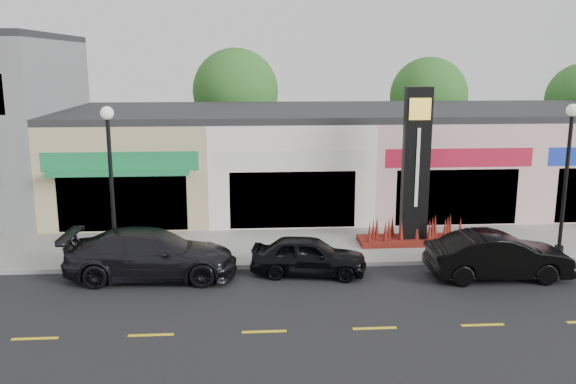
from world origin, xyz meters
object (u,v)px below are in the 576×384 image
object	(u,v)px
car_dark_sedan	(151,254)
car_black_sedan	(309,256)
lamp_east_near	(567,164)
lamp_west_near	(111,170)
car_black_conv	(498,256)
pylon_sign	(415,189)

from	to	relation	value
car_dark_sedan	car_black_sedan	size ratio (longest dim) A/B	1.45
car_black_sedan	car_dark_sedan	bearing A→B (deg)	99.14
lamp_east_near	car_dark_sedan	distance (m)	14.88
lamp_west_near	lamp_east_near	bearing A→B (deg)	0.00
car_dark_sedan	lamp_west_near	bearing A→B (deg)	54.33
lamp_west_near	car_black_sedan	size ratio (longest dim) A/B	1.41
lamp_east_near	car_black_sedan	world-z (taller)	lamp_east_near
lamp_east_near	car_black_conv	size ratio (longest dim) A/B	1.17
lamp_west_near	lamp_east_near	xyz separation A→B (m)	(16.00, 0.00, 0.00)
car_black_sedan	lamp_west_near	bearing A→B (deg)	89.99
lamp_west_near	car_black_sedan	distance (m)	7.31
lamp_east_near	car_black_sedan	distance (m)	9.84
pylon_sign	car_black_sedan	world-z (taller)	pylon_sign
pylon_sign	car_dark_sedan	xyz separation A→B (m)	(-9.60, -2.78, -1.46)
lamp_west_near	car_black_sedan	bearing A→B (deg)	-9.74
pylon_sign	car_black_sedan	bearing A→B (deg)	-146.92
lamp_east_near	car_black_conv	xyz separation A→B (m)	(-3.13, -1.94, -2.71)
car_dark_sedan	lamp_east_near	bearing A→B (deg)	-83.52
lamp_west_near	car_black_conv	size ratio (longest dim) A/B	1.17
pylon_sign	car_black_sedan	size ratio (longest dim) A/B	1.55
lamp_east_near	car_dark_sedan	bearing A→B (deg)	-175.75
lamp_west_near	pylon_sign	distance (m)	11.19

